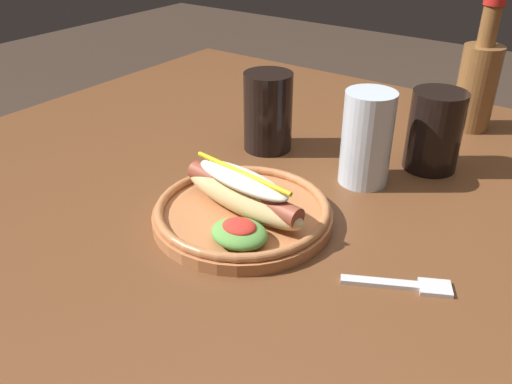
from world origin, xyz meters
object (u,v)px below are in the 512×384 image
Objects in this scene: water_cup at (367,138)px; hot_dog_plate at (242,208)px; fork at (406,285)px; glass_bottle at (478,82)px; extra_cup at (268,112)px; soda_cup at (435,131)px.

hot_dog_plate is at bearing -111.53° from water_cup.
fork is 0.51× the size of glass_bottle.
extra_cup is at bearing 175.50° from water_cup.
water_cup is at bearing -102.64° from glass_bottle.
water_cup is at bearing 99.94° from fork.
fork is at bearing 0.06° from hot_dog_plate.
hot_dog_plate is at bearing -106.25° from glass_bottle.
extra_cup is (-0.25, -0.09, 0.00)m from soda_cup.
hot_dog_plate is 0.23m from fork.
water_cup is 0.18m from extra_cup.
glass_bottle is at bearing 77.36° from water_cup.
soda_cup is at bearing 19.56° from extra_cup.
fork is 0.39m from extra_cup.
extra_cup is at bearing 116.49° from hot_dog_plate.
soda_cup is at bearing 78.49° from fork.
hot_dog_plate is at bearing -63.51° from extra_cup.
soda_cup is 0.20m from glass_bottle.
water_cup is 0.61× the size of glass_bottle.
fork is 0.25m from water_cup.
water_cup reaches higher than fork.
hot_dog_plate reaches higher than fork.
hot_dog_plate is at bearing -115.48° from soda_cup.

